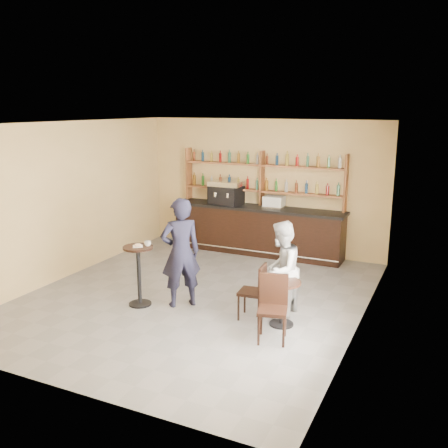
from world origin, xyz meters
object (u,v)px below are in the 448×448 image
at_px(chair_west, 252,291).
at_px(patron_second, 281,270).
at_px(man_main, 181,253).
at_px(chair_south, 272,310).
at_px(bar_counter, 257,230).
at_px(pedestal_table, 139,276).
at_px(pastry_case, 274,202).
at_px(cafe_table, 282,303).
at_px(espresso_machine, 226,193).

bearing_deg(chair_west, patron_second, 119.88).
height_order(man_main, chair_west, man_main).
relative_size(man_main, chair_south, 1.94).
xyz_separation_m(bar_counter, pedestal_table, (-0.72, -3.93, -0.03)).
height_order(pastry_case, cafe_table, pastry_case).
xyz_separation_m(man_main, chair_south, (1.95, -0.64, -0.47)).
xyz_separation_m(chair_west, patron_second, (0.41, 0.29, 0.35)).
relative_size(bar_counter, espresso_machine, 5.44).
bearing_deg(espresso_machine, chair_south, -48.18).
bearing_deg(chair_south, chair_west, 117.77).
height_order(cafe_table, chair_west, chair_west).
relative_size(chair_south, patron_second, 0.61).
distance_m(bar_counter, cafe_table, 4.11).
bearing_deg(pastry_case, espresso_machine, -177.91).
xyz_separation_m(pedestal_table, patron_second, (2.44, 0.61, 0.28)).
height_order(cafe_table, chair_south, chair_south).
bearing_deg(chair_west, man_main, -94.93).
xyz_separation_m(chair_south, patron_second, (-0.19, 0.94, 0.32)).
bearing_deg(cafe_table, espresso_machine, 126.40).
relative_size(espresso_machine, cafe_table, 1.03).
xyz_separation_m(espresso_machine, chair_west, (2.15, -3.61, -0.95)).
distance_m(chair_west, chair_south, 0.89).
bearing_deg(pedestal_table, chair_south, -7.12).
relative_size(bar_counter, man_main, 2.16).
distance_m(espresso_machine, man_main, 3.74).
height_order(bar_counter, chair_south, bar_counter).
relative_size(espresso_machine, patron_second, 0.47).
bearing_deg(espresso_machine, pastry_case, 9.00).
distance_m(pastry_case, chair_south, 4.59).
distance_m(pedestal_table, chair_south, 2.65).
relative_size(chair_west, chair_south, 0.94).
height_order(bar_counter, pastry_case, pastry_case).
bearing_deg(patron_second, chair_south, 14.86).
relative_size(pedestal_table, man_main, 0.56).
distance_m(bar_counter, pedestal_table, 4.00).
relative_size(pedestal_table, cafe_table, 1.44).
relative_size(cafe_table, chair_south, 0.75).
bearing_deg(bar_counter, chair_south, -65.80).
relative_size(espresso_machine, pedestal_table, 0.72).
distance_m(chair_west, patron_second, 0.61).
bearing_deg(pastry_case, chair_south, -68.46).
distance_m(bar_counter, man_main, 3.65).
bearing_deg(chair_south, pedestal_table, 157.95).
xyz_separation_m(pastry_case, cafe_table, (1.46, -3.66, -0.91)).
bearing_deg(man_main, cafe_table, 134.75).
bearing_deg(man_main, pastry_case, -141.11).
distance_m(man_main, chair_south, 2.10).
xyz_separation_m(bar_counter, cafe_table, (1.86, -3.66, -0.20)).
xyz_separation_m(man_main, cafe_table, (1.90, -0.04, -0.60)).
relative_size(man_main, chair_west, 2.07).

